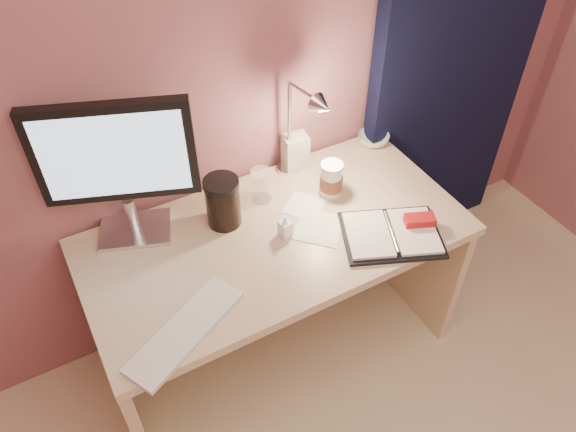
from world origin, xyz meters
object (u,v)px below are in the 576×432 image
desk (268,261)px  lotion_bottle (285,225)px  dark_jar (223,204)px  monitor (117,161)px  planner (394,233)px  desk_lamp (298,130)px  clear_cup (261,185)px  keyboard (185,331)px  coffee_cup (331,180)px  bowl (373,139)px  product_box (295,151)px

desk → lotion_bottle: bearing=-72.9°
lotion_bottle → dark_jar: 0.24m
monitor → dark_jar: (0.31, -0.11, -0.24)m
planner → desk_lamp: (-0.17, 0.41, 0.26)m
planner → clear_cup: size_ratio=3.14×
lotion_bottle → dark_jar: size_ratio=0.54×
planner → lotion_bottle: (-0.34, 0.19, 0.03)m
monitor → dark_jar: monitor is taller
keyboard → coffee_cup: (0.74, 0.34, 0.06)m
keyboard → coffee_cup: size_ratio=2.98×
bowl → dark_jar: bearing=-170.0°
keyboard → product_box: (0.70, 0.55, 0.06)m
coffee_cup → bowl: (0.34, 0.19, -0.05)m
planner → coffee_cup: bearing=127.1°
bowl → dark_jar: dark_jar is taller
monitor → product_box: 0.75m
planner → desk_lamp: bearing=135.6°
planner → bowl: bearing=85.5°
keyboard → planner: size_ratio=1.01×
planner → monitor: bearing=173.0°
monitor → desk_lamp: monitor is taller
bowl → lotion_bottle: (-0.60, -0.30, 0.03)m
monitor → lotion_bottle: bearing=-10.1°
monitor → bowl: monitor is taller
keyboard → planner: planner is taller
planner → coffee_cup: (-0.08, 0.31, 0.05)m
desk → monitor: (-0.44, 0.18, 0.56)m
desk → dark_jar: bearing=151.5°
coffee_cup → desk_lamp: bearing=132.6°
lotion_bottle → product_box: bearing=55.5°
keyboard → clear_cup: clear_cup is taller
desk_lamp → coffee_cup: bearing=-59.0°
dark_jar → desk_lamp: (0.34, 0.05, 0.18)m
clear_cup → product_box: product_box is taller
lotion_bottle → dark_jar: (-0.16, 0.17, 0.04)m
planner → coffee_cup: size_ratio=2.96×
coffee_cup → lotion_bottle: 0.29m
desk → desk_lamp: bearing=30.5°
planner → product_box: bearing=125.2°
keyboard → bowl: 1.20m
dark_jar → monitor: bearing=160.4°
coffee_cup → lotion_bottle: size_ratio=1.51×
coffee_cup → lotion_bottle: coffee_cup is taller
planner → desk_lamp: 0.51m
desk → bowl: (0.63, 0.21, 0.25)m
keyboard → dark_jar: bearing=24.5°
clear_cup → dark_jar: bearing=-165.3°
planner → product_box: 0.54m
monitor → keyboard: 0.59m
bowl → keyboard: bearing=-154.0°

